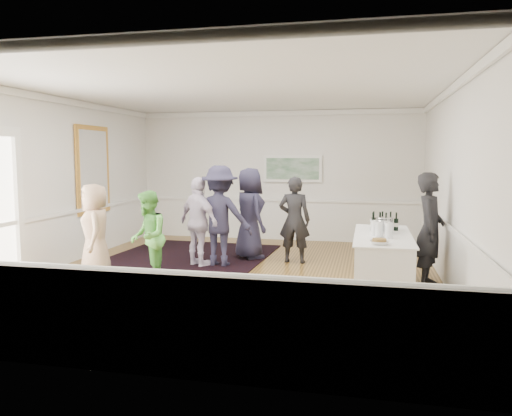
% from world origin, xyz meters
% --- Properties ---
extents(floor, '(8.00, 8.00, 0.00)m').
position_xyz_m(floor, '(0.00, 0.00, 0.00)').
color(floor, olive).
rests_on(floor, ground).
extents(ceiling, '(7.00, 8.00, 0.02)m').
position_xyz_m(ceiling, '(0.00, 0.00, 3.20)').
color(ceiling, white).
rests_on(ceiling, wall_back).
extents(wall_left, '(0.02, 8.00, 3.20)m').
position_xyz_m(wall_left, '(-3.50, 0.00, 1.60)').
color(wall_left, white).
rests_on(wall_left, floor).
extents(wall_right, '(0.02, 8.00, 3.20)m').
position_xyz_m(wall_right, '(3.50, 0.00, 1.60)').
color(wall_right, white).
rests_on(wall_right, floor).
extents(wall_back, '(7.00, 0.02, 3.20)m').
position_xyz_m(wall_back, '(0.00, 4.00, 1.60)').
color(wall_back, white).
rests_on(wall_back, floor).
extents(wall_front, '(7.00, 0.02, 3.20)m').
position_xyz_m(wall_front, '(0.00, -4.00, 1.60)').
color(wall_front, white).
rests_on(wall_front, floor).
extents(wainscoting, '(7.00, 8.00, 1.00)m').
position_xyz_m(wainscoting, '(0.00, 0.00, 0.50)').
color(wainscoting, white).
rests_on(wainscoting, floor).
extents(mirror, '(0.05, 1.25, 1.85)m').
position_xyz_m(mirror, '(-3.45, 1.30, 1.80)').
color(mirror, gold).
rests_on(mirror, wall_left).
extents(landscape_painting, '(1.44, 0.06, 0.66)m').
position_xyz_m(landscape_painting, '(0.40, 3.95, 1.78)').
color(landscape_painting, white).
rests_on(landscape_painting, wall_back).
extents(area_rug, '(3.31, 4.26, 0.02)m').
position_xyz_m(area_rug, '(-1.39, 1.06, 0.01)').
color(area_rug, black).
rests_on(area_rug, floor).
extents(serving_table, '(0.85, 2.23, 0.90)m').
position_xyz_m(serving_table, '(2.46, -0.51, 0.45)').
color(serving_table, white).
rests_on(serving_table, floor).
extents(bartender, '(0.56, 0.74, 1.84)m').
position_xyz_m(bartender, '(3.20, 0.07, 0.92)').
color(bartender, black).
rests_on(bartender, floor).
extents(guest_tan, '(0.86, 0.95, 1.62)m').
position_xyz_m(guest_tan, '(-2.34, -0.59, 0.81)').
color(guest_tan, tan).
rests_on(guest_tan, floor).
extents(guest_green, '(0.82, 0.91, 1.53)m').
position_xyz_m(guest_green, '(-1.33, -0.66, 0.76)').
color(guest_green, '#56AE45').
rests_on(guest_green, floor).
extents(guest_lilac, '(1.06, 0.87, 1.70)m').
position_xyz_m(guest_lilac, '(-0.90, 0.66, 0.85)').
color(guest_lilac, white).
rests_on(guest_lilac, floor).
extents(guest_dark_a, '(1.26, 0.74, 1.92)m').
position_xyz_m(guest_dark_a, '(-0.51, 0.78, 0.96)').
color(guest_dark_a, '#211F35').
rests_on(guest_dark_a, floor).
extents(guest_dark_b, '(0.63, 0.42, 1.70)m').
position_xyz_m(guest_dark_b, '(0.83, 1.36, 0.85)').
color(guest_dark_b, black).
rests_on(guest_dark_b, floor).
extents(guest_navy, '(1.03, 1.08, 1.85)m').
position_xyz_m(guest_navy, '(-0.12, 1.56, 0.93)').
color(guest_navy, '#211F35').
rests_on(guest_navy, floor).
extents(wine_bottles, '(0.44, 0.27, 0.31)m').
position_xyz_m(wine_bottles, '(2.46, -0.02, 1.06)').
color(wine_bottles, black).
rests_on(wine_bottles, serving_table).
extents(juice_pitchers, '(0.32, 0.33, 0.24)m').
position_xyz_m(juice_pitchers, '(2.42, -0.71, 1.02)').
color(juice_pitchers, '#64A73B').
rests_on(juice_pitchers, serving_table).
extents(ice_bucket, '(0.26, 0.26, 0.25)m').
position_xyz_m(ice_bucket, '(2.48, -0.35, 1.02)').
color(ice_bucket, silver).
rests_on(ice_bucket, serving_table).
extents(nut_bowl, '(0.27, 0.27, 0.08)m').
position_xyz_m(nut_bowl, '(2.38, -1.38, 0.94)').
color(nut_bowl, white).
rests_on(nut_bowl, serving_table).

